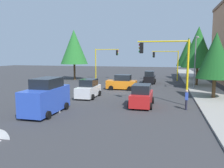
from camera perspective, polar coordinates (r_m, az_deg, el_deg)
name	(u,v)px	position (r m, az deg, el deg)	size (l,w,h in m)	color
ground_plane	(119,92)	(28.09, 1.79, -2.01)	(120.00, 120.00, 0.00)	#353538
sidewalk_kerb	(203,89)	(32.79, 21.96, -1.06)	(80.00, 4.00, 0.15)	gray
lane_arrow_near	(51,114)	(18.45, -15.10, -7.25)	(2.40, 1.10, 1.10)	silver
traffic_signal_far_right	(105,58)	(42.68, -1.82, 6.63)	(0.36, 4.59, 5.69)	yellow
traffic_signal_far_left	(167,59)	(41.13, 13.67, 6.04)	(0.36, 4.59, 5.30)	yellow
traffic_signal_near_left	(168,59)	(21.12, 13.84, 6.07)	(0.36, 4.59, 5.92)	yellow
street_lamp_curbside	(196,57)	(30.93, 20.31, 6.49)	(2.15, 0.28, 7.00)	slate
tree_roadside_mid	(198,47)	(35.40, 20.90, 8.67)	(4.71, 4.71, 8.63)	brown
tree_opposite_side	(74,47)	(42.56, -9.55, 9.18)	(4.96, 4.96, 9.10)	brown
tree_roadside_near	(216,56)	(25.57, 24.66, 6.51)	(3.77, 3.77, 6.86)	brown
tree_roadside_far	(188,52)	(45.28, 18.67, 7.67)	(4.26, 4.26, 7.79)	brown
delivery_van_blue	(46,97)	(18.52, -16.25, -3.19)	(4.80, 2.22, 2.77)	blue
car_orange	(122,83)	(29.91, 2.49, 0.29)	(1.92, 3.93, 1.98)	orange
car_black	(150,78)	(37.16, 9.45, 1.59)	(4.12, 1.93, 1.98)	black
car_red	(142,96)	(20.47, 7.47, -3.06)	(4.02, 2.05, 1.98)	red
car_white	(88,89)	(24.57, -5.96, -1.29)	(3.93, 2.01, 1.98)	white
pedestrian_crossing	(186,99)	(19.94, 18.25, -3.61)	(0.40, 0.24, 1.70)	#262638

